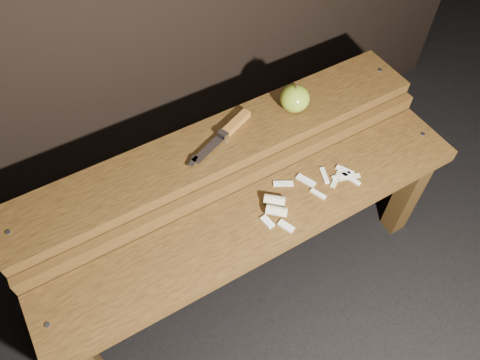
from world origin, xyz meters
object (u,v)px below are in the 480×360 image
bench_front_tier (263,233)px  knife (229,129)px  bench_rear_tier (221,162)px  apple (295,98)px

bench_front_tier → knife: (0.04, 0.24, 0.16)m
bench_front_tier → bench_rear_tier: 0.23m
bench_front_tier → apple: 0.38m
bench_rear_tier → knife: bearing=24.7°
bench_front_tier → knife: knife is taller
knife → bench_front_tier: bearing=-99.1°
bench_front_tier → knife: size_ratio=5.15×
bench_rear_tier → apple: bearing=1.0°
apple → knife: bearing=176.1°
bench_rear_tier → knife: size_ratio=5.15×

